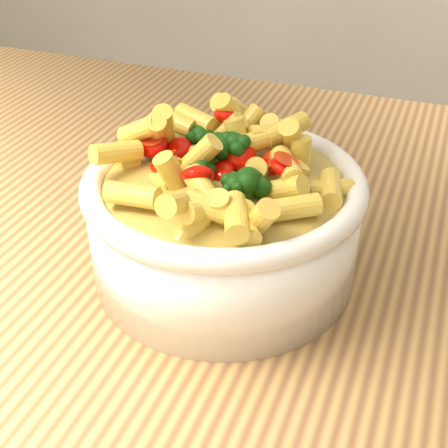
% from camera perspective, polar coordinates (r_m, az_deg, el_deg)
% --- Properties ---
extents(table, '(1.20, 0.80, 0.90)m').
position_cam_1_polar(table, '(0.62, 2.62, -9.92)').
color(table, tan).
rests_on(table, ground).
extents(serving_bowl, '(0.22, 0.22, 0.10)m').
position_cam_1_polar(serving_bowl, '(0.50, 0.00, 0.11)').
color(serving_bowl, white).
rests_on(serving_bowl, table).
extents(pasta_salad, '(0.18, 0.18, 0.04)m').
position_cam_1_polar(pasta_salad, '(0.47, 0.00, 6.13)').
color(pasta_salad, '#FFD850').
rests_on(pasta_salad, serving_bowl).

